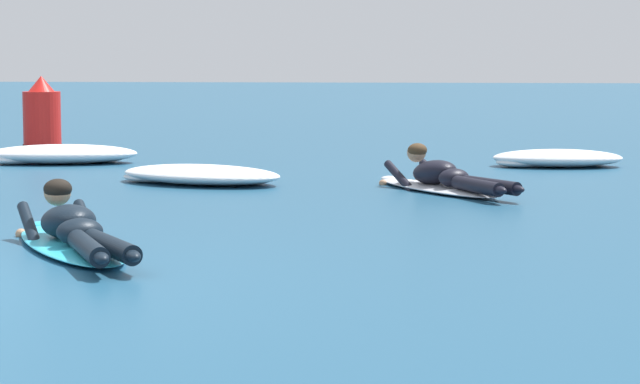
% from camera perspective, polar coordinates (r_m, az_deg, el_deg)
% --- Properties ---
extents(ground_plane, '(120.00, 120.00, 0.00)m').
position_cam_1_polar(ground_plane, '(17.83, -5.34, 1.44)').
color(ground_plane, navy).
extents(surfer_near, '(1.75, 2.52, 0.55)m').
position_cam_1_polar(surfer_near, '(9.50, -11.09, -1.84)').
color(surfer_near, '#2DB2D1').
rests_on(surfer_near, ground).
extents(surfer_far, '(1.76, 2.38, 0.54)m').
position_cam_1_polar(surfer_far, '(13.54, 5.53, 0.58)').
color(surfer_far, silver).
rests_on(surfer_far, ground).
extents(whitewater_front, '(2.26, 1.74, 0.21)m').
position_cam_1_polar(whitewater_front, '(14.44, -5.37, 0.77)').
color(whitewater_front, white).
rests_on(whitewater_front, ground).
extents(whitewater_mid_right, '(2.21, 1.41, 0.26)m').
position_cam_1_polar(whitewater_mid_right, '(17.53, -11.57, 1.67)').
color(whitewater_mid_right, white).
rests_on(whitewater_mid_right, ground).
extents(whitewater_back, '(1.79, 1.13, 0.23)m').
position_cam_1_polar(whitewater_back, '(16.95, 10.68, 1.49)').
color(whitewater_back, white).
rests_on(whitewater_back, ground).
extents(channel_marker_buoy, '(0.60, 0.60, 1.16)m').
position_cam_1_polar(channel_marker_buoy, '(19.73, -12.44, 3.15)').
color(channel_marker_buoy, red).
rests_on(channel_marker_buoy, ground).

